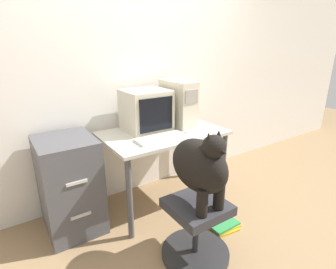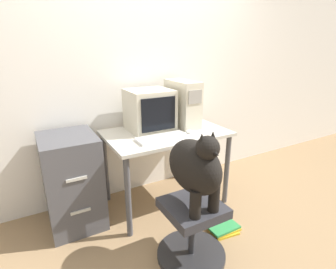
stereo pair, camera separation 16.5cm
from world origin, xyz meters
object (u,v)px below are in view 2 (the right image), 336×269
(crt_monitor, at_px, (150,110))
(filing_cabinet, at_px, (72,181))
(pc_tower, at_px, (182,103))
(office_chair, at_px, (192,231))
(book_stack_floor, at_px, (223,228))
(dog, at_px, (196,167))
(keyboard, at_px, (162,138))

(crt_monitor, distance_m, filing_cabinet, 0.96)
(crt_monitor, bearing_deg, pc_tower, -4.50)
(pc_tower, bearing_deg, crt_monitor, 175.50)
(pc_tower, bearing_deg, office_chair, -117.24)
(filing_cabinet, bearing_deg, book_stack_floor, -35.16)
(dog, relative_size, filing_cabinet, 0.69)
(filing_cabinet, distance_m, book_stack_floor, 1.40)
(dog, height_order, filing_cabinet, dog)
(crt_monitor, xyz_separation_m, dog, (-0.10, -0.93, -0.19))
(filing_cabinet, bearing_deg, dog, -52.37)
(office_chair, relative_size, book_stack_floor, 1.93)
(keyboard, bearing_deg, crt_monitor, 84.87)
(pc_tower, distance_m, keyboard, 0.52)
(crt_monitor, height_order, pc_tower, pc_tower)
(office_chair, bearing_deg, book_stack_floor, 13.84)
(keyboard, bearing_deg, pc_tower, 36.15)
(dog, xyz_separation_m, filing_cabinet, (-0.69, 0.89, -0.36))
(keyboard, bearing_deg, office_chair, -96.68)
(crt_monitor, bearing_deg, filing_cabinet, -177.36)
(dog, bearing_deg, office_chair, 90.00)
(crt_monitor, bearing_deg, dog, -96.04)
(pc_tower, height_order, book_stack_floor, pc_tower)
(keyboard, xyz_separation_m, book_stack_floor, (0.34, -0.50, -0.75))
(crt_monitor, relative_size, filing_cabinet, 0.49)
(keyboard, bearing_deg, filing_cabinet, 160.25)
(crt_monitor, height_order, dog, crt_monitor)
(pc_tower, relative_size, keyboard, 1.00)
(keyboard, xyz_separation_m, office_chair, (-0.07, -0.60, -0.55))
(dog, bearing_deg, crt_monitor, 83.96)
(keyboard, height_order, filing_cabinet, filing_cabinet)
(office_chair, bearing_deg, pc_tower, 62.76)
(keyboard, bearing_deg, dog, -96.49)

